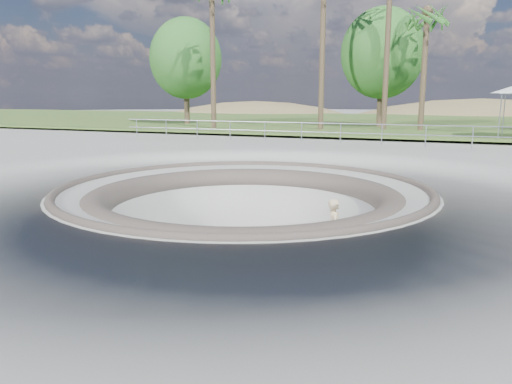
% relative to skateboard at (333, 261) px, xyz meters
% --- Properties ---
extents(ground, '(180.00, 180.00, 0.00)m').
position_rel_skateboard_xyz_m(ground, '(-2.54, -0.13, 1.83)').
color(ground, gray).
rests_on(ground, ground).
extents(skate_bowl, '(14.00, 14.00, 4.10)m').
position_rel_skateboard_xyz_m(skate_bowl, '(-2.54, -0.13, 0.00)').
color(skate_bowl, gray).
rests_on(skate_bowl, ground).
extents(grass_strip, '(180.00, 36.00, 0.12)m').
position_rel_skateboard_xyz_m(grass_strip, '(-2.54, 33.87, 2.05)').
color(grass_strip, '#406026').
rests_on(grass_strip, ground).
extents(distant_hills, '(103.20, 45.00, 28.60)m').
position_rel_skateboard_xyz_m(distant_hills, '(1.24, 57.04, -5.19)').
color(distant_hills, brown).
rests_on(distant_hills, ground).
extents(safety_railing, '(25.00, 0.06, 1.03)m').
position_rel_skateboard_xyz_m(safety_railing, '(-2.54, 11.87, 2.52)').
color(safety_railing, '#919599').
rests_on(safety_railing, ground).
extents(skateboard, '(0.88, 0.48, 0.09)m').
position_rel_skateboard_xyz_m(skateboard, '(0.00, 0.00, 0.00)').
color(skateboard, olive).
rests_on(skateboard, ground).
extents(skater, '(0.59, 0.71, 1.67)m').
position_rel_skateboard_xyz_m(skater, '(-0.00, -0.00, 0.86)').
color(skater, '#D3BA88').
rests_on(skater, skateboard).
extents(palm_d, '(2.60, 2.60, 8.42)m').
position_rel_skateboard_xyz_m(palm_d, '(0.49, 22.26, 9.18)').
color(palm_d, brown).
rests_on(palm_d, ground).
extents(bushy_tree_left, '(5.91, 5.38, 8.53)m').
position_rel_skateboard_xyz_m(bushy_tree_left, '(-17.95, 23.71, 7.29)').
color(bushy_tree_left, brown).
rests_on(bushy_tree_left, ground).
extents(bushy_tree_mid, '(6.00, 5.45, 8.65)m').
position_rel_skateboard_xyz_m(bushy_tree_mid, '(-2.66, 25.42, 7.37)').
color(bushy_tree_mid, brown).
rests_on(bushy_tree_mid, ground).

